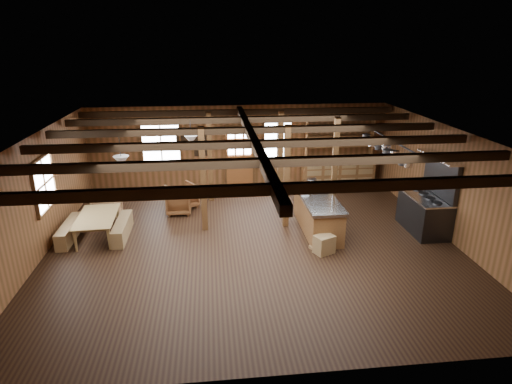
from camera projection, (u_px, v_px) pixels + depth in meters
room at (253, 191)px, 10.29m from camera, size 10.04×9.04×2.84m
ceiling_joists at (252, 137)px, 10.02m from camera, size 9.80×8.82×0.18m
timber_posts at (263, 166)px, 12.28m from camera, size 3.95×2.35×2.80m
back_door at (240, 162)px, 14.62m from camera, size 1.02×0.08×2.15m
window_back_left at (161, 143)px, 14.12m from camera, size 1.32×0.06×1.32m
window_back_right at (277, 140)px, 14.52m from camera, size 1.02×0.06×1.32m
window_left at (44, 184)px, 10.18m from camera, size 0.14×1.24×1.32m
notice_boards at (194, 141)px, 14.22m from camera, size 1.08×0.03×0.90m
back_counter at (338, 169)px, 14.84m from camera, size 2.55×0.60×2.45m
pendant_lamps at (160, 149)px, 10.70m from camera, size 1.86×2.36×0.66m
pot_rack at (385, 149)px, 10.69m from camera, size 0.35×3.00×0.45m
kitchen_island at (318, 213)px, 11.39m from camera, size 0.89×2.50×1.20m
step_stool at (324, 244)px, 10.21m from camera, size 0.61×0.54×0.45m
commercial_range at (427, 208)px, 11.27m from camera, size 0.86×1.67×2.06m
dining_table at (99, 227)px, 11.00m from camera, size 1.02×1.73×0.59m
bench_wall at (70, 231)px, 10.95m from camera, size 0.29×1.55×0.43m
bench_aisle at (122, 229)px, 11.09m from camera, size 0.29×1.56×0.43m
armchair_a at (182, 196)px, 12.95m from camera, size 1.08×1.09×0.73m
armchair_b at (179, 203)px, 12.53m from camera, size 0.70×0.72×0.65m
armchair_c at (107, 206)px, 12.26m from camera, size 0.76×0.78×0.64m
counter_pot at (312, 182)px, 12.15m from camera, size 0.28×0.28×0.17m
bowl at (305, 192)px, 11.47m from camera, size 0.27×0.27×0.06m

